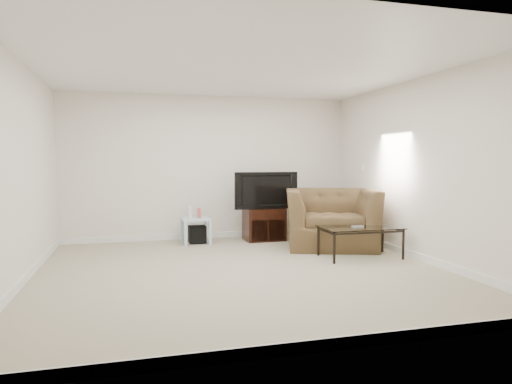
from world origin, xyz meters
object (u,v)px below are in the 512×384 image
object	(u,v)px
television	(265,190)
subwoofer	(197,234)
recliner	(331,208)
coffee_table	(360,242)
side_table	(196,231)
tv_stand	(264,224)

from	to	relation	value
television	subwoofer	size ratio (longest dim) A/B	3.68
subwoofer	recliner	size ratio (longest dim) A/B	0.19
recliner	coffee_table	world-z (taller)	recliner
side_table	recliner	size ratio (longest dim) A/B	0.31
television	side_table	distance (m)	1.35
coffee_table	television	bearing A→B (deg)	118.92
television	recliner	size ratio (longest dim) A/B	0.71
television	recliner	distance (m)	1.22
recliner	coffee_table	bearing A→B (deg)	-67.87
subwoofer	coffee_table	xyz separation A→B (m)	(2.08, -1.72, 0.07)
coffee_table	subwoofer	bearing A→B (deg)	140.37
subwoofer	side_table	bearing A→B (deg)	-144.00
side_table	television	bearing A→B (deg)	-1.35
tv_stand	subwoofer	bearing A→B (deg)	177.55
recliner	coffee_table	size ratio (longest dim) A/B	1.27
side_table	coffee_table	bearing A→B (deg)	-38.98
television	subwoofer	bearing A→B (deg)	179.14
subwoofer	recliner	bearing A→B (deg)	-23.24
tv_stand	recliner	bearing A→B (deg)	-45.88
subwoofer	coffee_table	size ratio (longest dim) A/B	0.25
tv_stand	television	distance (m)	0.59
tv_stand	recliner	size ratio (longest dim) A/B	0.47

